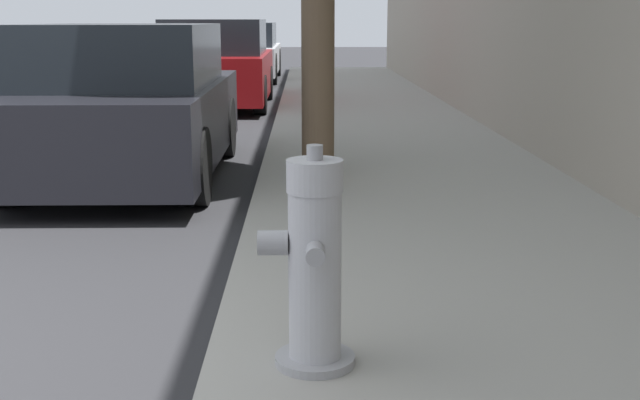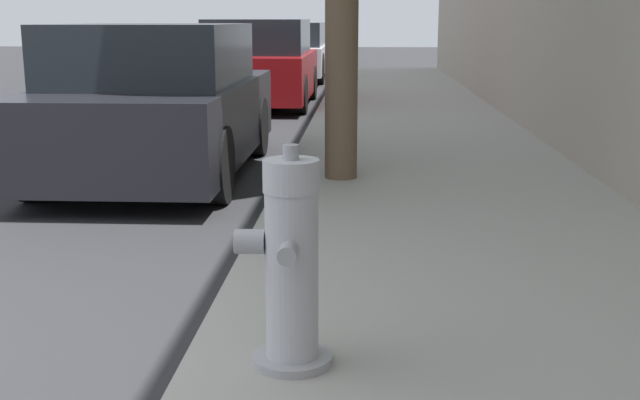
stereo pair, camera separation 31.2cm
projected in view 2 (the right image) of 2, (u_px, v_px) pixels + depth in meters
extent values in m
cylinder|color=#97979C|center=(292.00, 359.00, 3.19)|extent=(0.32, 0.32, 0.04)
cylinder|color=#B2B2B7|center=(292.00, 275.00, 3.11)|extent=(0.21, 0.21, 0.66)
cylinder|color=#B2B2B7|center=(291.00, 176.00, 3.02)|extent=(0.22, 0.22, 0.12)
cylinder|color=#97979C|center=(291.00, 152.00, 3.00)|extent=(0.06, 0.06, 0.06)
cylinder|color=#97979C|center=(288.00, 253.00, 2.93)|extent=(0.07, 0.10, 0.07)
cylinder|color=#97979C|center=(295.00, 232.00, 3.23)|extent=(0.07, 0.10, 0.07)
cylinder|color=#97979C|center=(250.00, 242.00, 3.09)|extent=(0.12, 0.10, 0.10)
cube|color=black|center=(160.00, 120.00, 7.58)|extent=(1.66, 3.82, 0.71)
cube|color=black|center=(153.00, 54.00, 7.29)|extent=(1.53, 2.10, 0.54)
cylinder|color=black|center=(121.00, 125.00, 8.82)|extent=(0.20, 0.63, 0.63)
cylinder|color=black|center=(256.00, 126.00, 8.74)|extent=(0.20, 0.63, 0.63)
cylinder|color=black|center=(34.00, 163.00, 6.52)|extent=(0.20, 0.63, 0.63)
cylinder|color=black|center=(217.00, 165.00, 6.43)|extent=(0.20, 0.63, 0.63)
cube|color=maroon|center=(260.00, 75.00, 13.64)|extent=(1.72, 3.81, 0.72)
cube|color=black|center=(259.00, 36.00, 13.35)|extent=(1.58, 2.09, 0.56)
cylinder|color=black|center=(227.00, 82.00, 14.88)|extent=(0.20, 0.62, 0.62)
cylinder|color=black|center=(311.00, 83.00, 14.80)|extent=(0.20, 0.62, 0.62)
cylinder|color=black|center=(202.00, 94.00, 12.58)|extent=(0.20, 0.62, 0.62)
cylinder|color=black|center=(300.00, 95.00, 12.50)|extent=(0.20, 0.62, 0.62)
cube|color=#B7B7BC|center=(288.00, 59.00, 19.54)|extent=(1.85, 4.59, 0.63)
cube|color=black|center=(287.00, 34.00, 19.23)|extent=(1.70, 2.53, 0.55)
cylinder|color=black|center=(262.00, 62.00, 21.01)|extent=(0.20, 0.70, 0.70)
cylinder|color=black|center=(326.00, 62.00, 20.92)|extent=(0.20, 0.70, 0.70)
cylinder|color=black|center=(246.00, 69.00, 18.24)|extent=(0.20, 0.70, 0.70)
cylinder|color=black|center=(319.00, 69.00, 18.14)|extent=(0.20, 0.70, 0.70)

